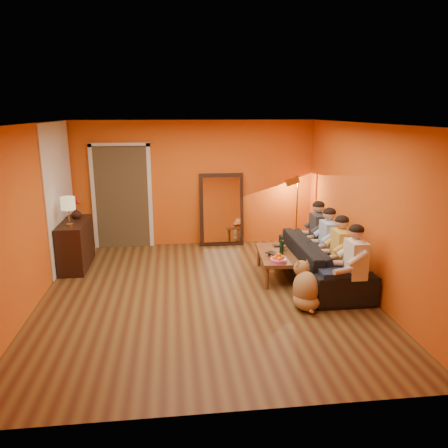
{
  "coord_description": "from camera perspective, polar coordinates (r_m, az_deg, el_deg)",
  "views": [
    {
      "loc": [
        -0.45,
        -6.28,
        2.78
      ],
      "look_at": [
        0.35,
        0.5,
        1.0
      ],
      "focal_mm": 35.0,
      "sensor_mm": 36.0,
      "label": 1
    }
  ],
  "objects": [
    {
      "name": "sofa",
      "position": [
        7.52,
        12.72,
        -4.66
      ],
      "size": [
        2.36,
        0.92,
        0.69
      ],
      "primitive_type": "imported",
      "rotation": [
        0.0,
        0.0,
        1.57
      ],
      "color": "black",
      "rests_on": "floor"
    },
    {
      "name": "door_jamb_left",
      "position": [
        9.3,
        -16.66,
        3.26
      ],
      "size": [
        0.08,
        0.06,
        2.2
      ],
      "primitive_type": "cube",
      "color": "white",
      "rests_on": "wall_back"
    },
    {
      "name": "book_lower",
      "position": [
        7.29,
        6.02,
        -4.27
      ],
      "size": [
        0.21,
        0.27,
        0.03
      ],
      "primitive_type": "imported",
      "rotation": [
        0.0,
        0.0,
        0.03
      ],
      "color": "black",
      "rests_on": "coffee_table"
    },
    {
      "name": "mirror_frame",
      "position": [
        9.19,
        -0.32,
        1.91
      ],
      "size": [
        0.92,
        0.27,
        1.51
      ],
      "primitive_type": "cube",
      "rotation": [
        -0.14,
        0.0,
        0.0
      ],
      "color": "black",
      "rests_on": "floor"
    },
    {
      "name": "book_mid",
      "position": [
        7.29,
        6.08,
        -4.07
      ],
      "size": [
        0.25,
        0.29,
        0.02
      ],
      "primitive_type": "imported",
      "rotation": [
        0.0,
        0.0,
        -0.27
      ],
      "color": "red",
      "rests_on": "book_lower"
    },
    {
      "name": "person_far_left",
      "position": [
        6.61,
        16.75,
        -5.21
      ],
      "size": [
        0.7,
        0.44,
        1.22
      ],
      "primitive_type": null,
      "color": "silver",
      "rests_on": "sofa"
    },
    {
      "name": "coffee_table",
      "position": [
        7.58,
        6.98,
        -5.31
      ],
      "size": [
        0.71,
        1.26,
        0.42
      ],
      "primitive_type": null,
      "rotation": [
        0.0,
        0.0,
        -0.07
      ],
      "color": "brown",
      "rests_on": "floor"
    },
    {
      "name": "doorway_recess",
      "position": [
        9.33,
        -13.09,
        3.54
      ],
      "size": [
        1.06,
        0.3,
        2.1
      ],
      "primitive_type": "cube",
      "color": "#3F2D19",
      "rests_on": "floor"
    },
    {
      "name": "fruit_bowl",
      "position": [
        7.05,
        7.11,
        -4.37
      ],
      "size": [
        0.26,
        0.26,
        0.16
      ],
      "primitive_type": null,
      "color": "#EE54AA",
      "rests_on": "coffee_table"
    },
    {
      "name": "room_shell",
      "position": [
        6.83,
        -2.79,
        2.08
      ],
      "size": [
        5.0,
        5.5,
        2.6
      ],
      "color": "brown",
      "rests_on": "ground"
    },
    {
      "name": "flowers",
      "position": [
        8.43,
        -18.89,
        2.97
      ],
      "size": [
        0.17,
        0.17,
        0.45
      ],
      "primitive_type": null,
      "color": "red",
      "rests_on": "vase"
    },
    {
      "name": "door_header",
      "position": [
        9.08,
        -13.56,
        10.04
      ],
      "size": [
        1.22,
        0.06,
        0.08
      ],
      "primitive_type": "cube",
      "color": "white",
      "rests_on": "wall_back"
    },
    {
      "name": "tumbler",
      "position": [
        7.64,
        7.7,
        -3.13
      ],
      "size": [
        0.11,
        0.11,
        0.1
      ],
      "primitive_type": "imported",
      "rotation": [
        0.0,
        0.0,
        0.07
      ],
      "color": "#B27F3F",
      "rests_on": "coffee_table"
    },
    {
      "name": "person_mid_right",
      "position": [
        7.57,
        13.51,
        -2.46
      ],
      "size": [
        0.7,
        0.44,
        1.22
      ],
      "primitive_type": null,
      "color": "#9BBDF0",
      "rests_on": "sofa"
    },
    {
      "name": "vase",
      "position": [
        8.48,
        -18.75,
        1.35
      ],
      "size": [
        0.19,
        0.19,
        0.2
      ],
      "primitive_type": "imported",
      "color": "black",
      "rests_on": "sideboard"
    },
    {
      "name": "white_accent",
      "position": [
        8.42,
        -20.64,
        3.54
      ],
      "size": [
        0.02,
        1.9,
        2.58
      ],
      "primitive_type": "cube",
      "color": "white",
      "rests_on": "wall_left"
    },
    {
      "name": "floor_lamp",
      "position": [
        9.23,
        9.49,
        1.51
      ],
      "size": [
        0.35,
        0.3,
        1.44
      ],
      "primitive_type": null,
      "rotation": [
        0.0,
        0.0,
        -0.22
      ],
      "color": "gold",
      "rests_on": "floor"
    },
    {
      "name": "book_upper",
      "position": [
        7.26,
        6.04,
        -3.98
      ],
      "size": [
        0.27,
        0.28,
        0.02
      ],
      "primitive_type": "imported",
      "rotation": [
        0.0,
        0.0,
        0.69
      ],
      "color": "black",
      "rests_on": "book_mid"
    },
    {
      "name": "wine_bottle",
      "position": [
        7.43,
        7.53,
        -2.78
      ],
      "size": [
        0.07,
        0.07,
        0.31
      ],
      "primitive_type": "cylinder",
      "color": "black",
      "rests_on": "coffee_table"
    },
    {
      "name": "door_jamb_right",
      "position": [
        9.17,
        -9.62,
        3.52
      ],
      "size": [
        0.08,
        0.06,
        2.2
      ],
      "primitive_type": "cube",
      "color": "white",
      "rests_on": "wall_back"
    },
    {
      "name": "dog",
      "position": [
        6.45,
        10.64,
        -7.8
      ],
      "size": [
        0.58,
        0.7,
        0.7
      ],
      "primitive_type": null,
      "rotation": [
        0.0,
        0.0,
        0.4
      ],
      "color": "#AA7C4D",
      "rests_on": "floor"
    },
    {
      "name": "mirror_glass",
      "position": [
        9.15,
        -0.29,
        1.85
      ],
      "size": [
        0.78,
        0.21,
        1.35
      ],
      "primitive_type": "cube",
      "rotation": [
        -0.14,
        0.0,
        0.0
      ],
      "color": "white",
      "rests_on": "mirror_frame"
    },
    {
      "name": "person_far_right",
      "position": [
        8.07,
        12.19,
        -1.33
      ],
      "size": [
        0.7,
        0.44,
        1.22
      ],
      "primitive_type": null,
      "color": "#333338",
      "rests_on": "sofa"
    },
    {
      "name": "sideboard",
      "position": [
        8.37,
        -18.8,
        -2.54
      ],
      "size": [
        0.44,
        1.18,
        0.85
      ],
      "primitive_type": "cube",
      "color": "black",
      "rests_on": "floor"
    },
    {
      "name": "person_mid_left",
      "position": [
        7.09,
        15.02,
        -3.74
      ],
      "size": [
        0.7,
        0.44,
        1.22
      ],
      "primitive_type": null,
      "color": "gold",
      "rests_on": "sofa"
    },
    {
      "name": "table_lamp",
      "position": [
        7.92,
        -19.63,
        1.54
      ],
      "size": [
        0.24,
        0.24,
        0.51
      ],
      "primitive_type": null,
      "color": "beige",
      "rests_on": "sideboard"
    },
    {
      "name": "laptop",
      "position": [
        7.88,
        7.71,
        -2.86
      ],
      "size": [
        0.35,
        0.24,
        0.03
      ],
      "primitive_type": "imported",
      "rotation": [
        0.0,
        0.0,
        0.09
      ],
      "color": "black",
      "rests_on": "coffee_table"
    }
  ]
}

